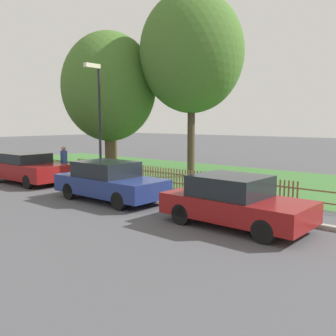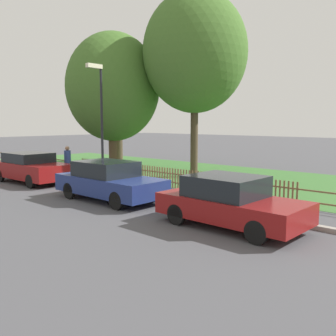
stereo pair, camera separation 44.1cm
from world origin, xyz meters
The scene contains 13 objects.
ground_plane centered at (0.00, 0.00, 0.00)m, with size 120.00×120.00×0.00m, color #4C4C51.
kerb_stone centered at (0.00, 0.10, 0.06)m, with size 35.33×0.20×0.12m, color #9E998E.
grass_strip centered at (0.00, 6.66, 0.01)m, with size 35.33×8.77×0.01m, color #3D7033.
park_fence centered at (0.00, 2.28, 0.43)m, with size 35.33×0.05×0.86m.
parked_car_silver_hatchback centered at (-5.44, -1.11, 0.72)m, with size 4.43×1.97×1.41m.
parked_car_black_saloon centered at (0.47, -1.19, 0.72)m, with size 4.36×1.86×1.43m.
parked_car_navy_estate centered at (5.70, -1.23, 0.70)m, with size 4.06×1.92×1.40m.
covered_motorcycle centered at (3.06, 1.69, 0.61)m, with size 1.98×0.88×0.99m.
tree_nearest_kerb centered at (-9.08, 7.42, 4.22)m, with size 3.26×3.26×6.17m.
tree_behind_motorcycle centered at (-4.97, 3.60, 4.72)m, with size 5.09×5.09×7.67m.
tree_mid_park centered at (-0.80, 5.46, 6.30)m, with size 5.25×5.25×9.34m.
pedestrian_near_fence centered at (-5.24, 0.78, 0.93)m, with size 0.47×0.47×1.64m.
street_lamp centered at (-2.29, 0.58, 3.39)m, with size 0.20×0.79×5.34m.
Camera 1 is at (10.82, -10.08, 2.86)m, focal length 40.00 mm.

